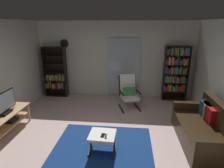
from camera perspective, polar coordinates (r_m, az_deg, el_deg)
ground_plane at (r=4.31m, az=-2.37°, el=-17.14°), size 7.02×7.02×0.00m
wall_back at (r=6.53m, az=1.05°, el=7.42°), size 5.60×0.06×2.60m
glass_door_panel at (r=6.49m, az=3.75°, el=5.08°), size 1.10×0.01×2.00m
area_rug at (r=4.12m, az=-2.81°, el=-18.98°), size 2.05×1.75×0.01m
tv_stand at (r=5.10m, az=-29.54°, el=-9.48°), size 0.49×1.35×0.50m
television at (r=4.93m, az=-30.33°, el=-5.37°), size 0.20×0.82×0.51m
bookshelf_near_tv at (r=6.89m, az=-16.79°, el=2.56°), size 0.77×0.30×1.75m
bookshelf_near_sofa at (r=6.53m, az=18.89°, el=3.67°), size 0.78×0.30×1.82m
leather_sofa at (r=4.58m, az=26.68°, el=-12.30°), size 0.89×1.78×0.89m
lounge_armchair at (r=5.71m, az=5.14°, el=-2.12°), size 0.73×0.78×1.02m
ottoman at (r=3.87m, az=-2.95°, el=-15.92°), size 0.54×0.50×0.39m
tv_remote at (r=3.76m, az=-1.91°, el=-15.67°), size 0.05×0.15×0.02m
cell_phone at (r=3.79m, az=-2.84°, el=-15.44°), size 0.08×0.14×0.01m
wall_clock at (r=6.75m, az=-14.37°, el=11.94°), size 0.29×0.03×0.29m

